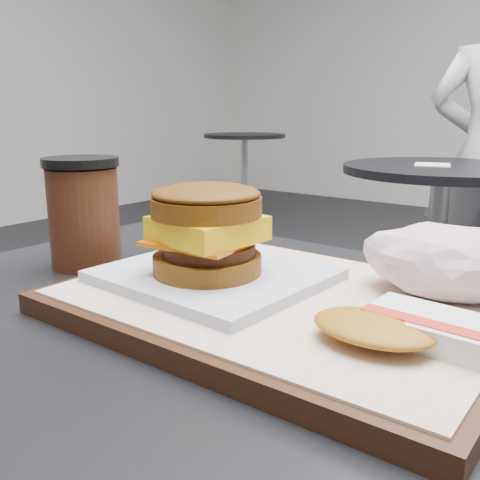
% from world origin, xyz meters
% --- Properties ---
extents(serving_tray, '(0.38, 0.28, 0.02)m').
position_xyz_m(serving_tray, '(-0.00, 0.06, 0.78)').
color(serving_tray, black).
rests_on(serving_tray, customer_table).
extents(breakfast_sandwich, '(0.20, 0.18, 0.09)m').
position_xyz_m(breakfast_sandwich, '(-0.07, 0.04, 0.83)').
color(breakfast_sandwich, silver).
rests_on(breakfast_sandwich, serving_tray).
extents(hash_brown, '(0.12, 0.09, 0.02)m').
position_xyz_m(hash_brown, '(0.12, 0.02, 0.80)').
color(hash_brown, silver).
rests_on(hash_brown, serving_tray).
extents(crumpled_wrapper, '(0.14, 0.11, 0.06)m').
position_xyz_m(crumpled_wrapper, '(0.11, 0.14, 0.82)').
color(crumpled_wrapper, white).
rests_on(crumpled_wrapper, serving_tray).
extents(coffee_cup, '(0.08, 0.08, 0.12)m').
position_xyz_m(coffee_cup, '(-0.26, 0.05, 0.83)').
color(coffee_cup, '#3F1B0F').
rests_on(coffee_cup, customer_table).
extents(neighbor_table, '(0.70, 0.70, 0.75)m').
position_xyz_m(neighbor_table, '(-0.35, 1.65, 0.55)').
color(neighbor_table, black).
rests_on(neighbor_table, ground).
extents(napkin, '(0.15, 0.15, 0.00)m').
position_xyz_m(napkin, '(-0.38, 1.63, 0.75)').
color(napkin, white).
rests_on(napkin, neighbor_table).
extents(bg_table_mid, '(0.66, 0.66, 0.75)m').
position_xyz_m(bg_table_mid, '(-2.40, 3.20, 0.56)').
color(bg_table_mid, black).
rests_on(bg_table_mid, ground).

